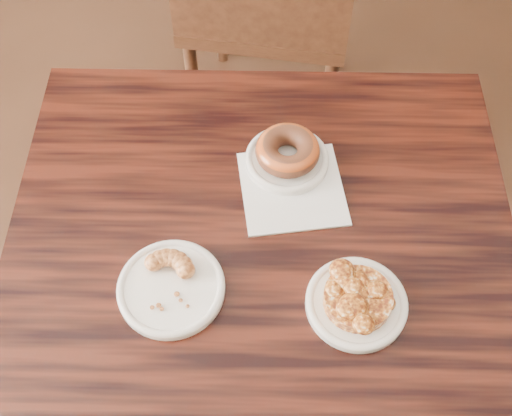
{
  "coord_description": "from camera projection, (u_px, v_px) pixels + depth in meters",
  "views": [
    {
      "loc": [
        -0.2,
        -0.48,
        1.63
      ],
      "look_at": [
        -0.15,
        0.06,
        0.8
      ],
      "focal_mm": 45.0,
      "sensor_mm": 36.0,
      "label": 1
    }
  ],
  "objects": [
    {
      "name": "cafe_table",
      "position": [
        260.0,
        347.0,
        1.31
      ],
      "size": [
        0.89,
        0.89,
        0.75
      ],
      "primitive_type": "cube",
      "rotation": [
        0.0,
        0.0,
        -0.1
      ],
      "color": "black",
      "rests_on": "floor"
    },
    {
      "name": "plate_cruller",
      "position": [
        171.0,
        288.0,
        0.96
      ],
      "size": [
        0.16,
        0.16,
        0.01
      ],
      "primitive_type": "cylinder",
      "color": "white",
      "rests_on": "cafe_table"
    },
    {
      "name": "plate_fritter",
      "position": [
        356.0,
        304.0,
        0.95
      ],
      "size": [
        0.15,
        0.15,
        0.01
      ],
      "primitive_type": "cylinder",
      "color": "white",
      "rests_on": "cafe_table"
    },
    {
      "name": "napkin",
      "position": [
        292.0,
        188.0,
        1.07
      ],
      "size": [
        0.17,
        0.17,
        0.0
      ],
      "primitive_type": "cube",
      "rotation": [
        0.0,
        0.0,
        0.04
      ],
      "color": "white",
      "rests_on": "cafe_table"
    },
    {
      "name": "glazed_donut",
      "position": [
        288.0,
        151.0,
        1.07
      ],
      "size": [
        0.11,
        0.11,
        0.04
      ],
      "primitive_type": "torus",
      "color": "#8B3614",
      "rests_on": "plate_donut"
    },
    {
      "name": "cruller_fragment",
      "position": [
        170.0,
        283.0,
        0.95
      ],
      "size": [
        0.1,
        0.1,
        0.03
      ],
      "primitive_type": null,
      "color": "#622F13",
      "rests_on": "plate_cruller"
    },
    {
      "name": "apple_fritter",
      "position": [
        358.0,
        297.0,
        0.93
      ],
      "size": [
        0.14,
        0.14,
        0.03
      ],
      "primitive_type": null,
      "color": "#411406",
      "rests_on": "plate_fritter"
    },
    {
      "name": "floor",
      "position": [
        317.0,
        396.0,
        1.63
      ],
      "size": [
        5.0,
        5.0,
        0.0
      ],
      "primitive_type": "plane",
      "color": "black",
      "rests_on": "ground"
    },
    {
      "name": "plate_donut",
      "position": [
        287.0,
        160.0,
        1.09
      ],
      "size": [
        0.14,
        0.14,
        0.01
      ],
      "primitive_type": "cylinder",
      "color": "silver",
      "rests_on": "napkin"
    }
  ]
}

